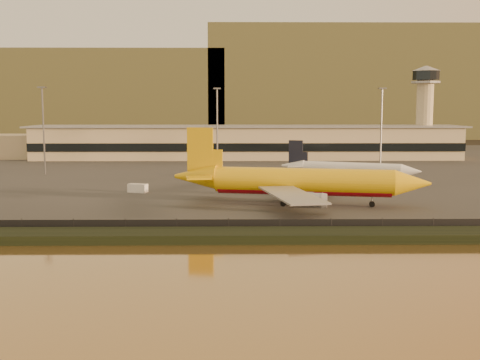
{
  "coord_description": "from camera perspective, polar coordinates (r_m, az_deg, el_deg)",
  "views": [
    {
      "loc": [
        -5.33,
        -104.86,
        19.69
      ],
      "look_at": [
        -3.86,
        12.0,
        5.54
      ],
      "focal_mm": 45.0,
      "sensor_mm": 36.0,
      "label": 1
    }
  ],
  "objects": [
    {
      "name": "dhl_cargo_jet",
      "position": [
        121.03,
        5.57,
        -0.2
      ],
      "size": [
        51.36,
        49.57,
        15.4
      ],
      "rotation": [
        0.0,
        0.0,
        -0.2
      ],
      "color": "#E9B30C",
      "rests_on": "tarmac"
    },
    {
      "name": "tarmac",
      "position": [
        200.89,
        0.8,
        1.31
      ],
      "size": [
        320.0,
        220.0,
        0.2
      ],
      "primitive_type": "cube",
      "color": "#2D2D2D",
      "rests_on": "ground"
    },
    {
      "name": "ground",
      "position": [
        106.83,
        2.16,
        -3.72
      ],
      "size": [
        900.0,
        900.0,
        0.0
      ],
      "primitive_type": "plane",
      "color": "black",
      "rests_on": "ground"
    },
    {
      "name": "gse_vehicle_yellow",
      "position": [
        136.77,
        11.48,
        -1.1
      ],
      "size": [
        3.47,
        1.67,
        1.54
      ],
      "primitive_type": "cube",
      "rotation": [
        0.0,
        0.0,
        0.04
      ],
      "color": "#E9B30C",
      "rests_on": "tarmac"
    },
    {
      "name": "apron_light_masts",
      "position": [
        181.05,
        5.76,
        5.61
      ],
      "size": [
        152.2,
        12.2,
        25.4
      ],
      "color": "slate",
      "rests_on": "tarmac"
    },
    {
      "name": "embankment",
      "position": [
        90.05,
        2.7,
        -5.28
      ],
      "size": [
        320.0,
        7.0,
        1.4
      ],
      "primitive_type": "cube",
      "color": "black",
      "rests_on": "ground"
    },
    {
      "name": "distant_hills",
      "position": [
        445.29,
        -2.73,
        8.4
      ],
      "size": [
        470.0,
        160.0,
        70.0
      ],
      "color": "brown",
      "rests_on": "ground"
    },
    {
      "name": "perimeter_fence",
      "position": [
        93.84,
        2.56,
        -4.4
      ],
      "size": [
        300.0,
        0.05,
        2.2
      ],
      "primitive_type": "cube",
      "color": "black",
      "rests_on": "tarmac"
    },
    {
      "name": "terminal_building",
      "position": [
        230.99,
        -3.0,
        3.56
      ],
      "size": [
        202.0,
        25.0,
        12.6
      ],
      "color": "tan",
      "rests_on": "tarmac"
    },
    {
      "name": "control_tower",
      "position": [
        247.61,
        17.13,
        7.06
      ],
      "size": [
        11.2,
        11.2,
        35.5
      ],
      "color": "tan",
      "rests_on": "tarmac"
    },
    {
      "name": "gse_vehicle_white",
      "position": [
        140.47,
        -9.67,
        -0.76
      ],
      "size": [
        4.78,
        3.22,
        1.97
      ],
      "primitive_type": "cube",
      "rotation": [
        0.0,
        0.0,
        -0.31
      ],
      "color": "white",
      "rests_on": "tarmac"
    },
    {
      "name": "white_narrowbody_jet",
      "position": [
        160.83,
        10.28,
        0.97
      ],
      "size": [
        35.49,
        33.5,
        10.64
      ],
      "rotation": [
        0.0,
        0.0,
        -0.39
      ],
      "color": "white",
      "rests_on": "tarmac"
    }
  ]
}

